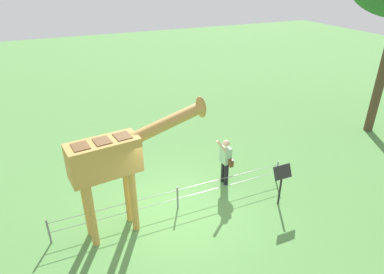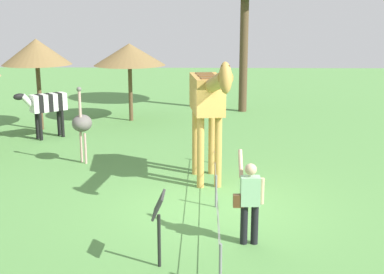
# 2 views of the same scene
# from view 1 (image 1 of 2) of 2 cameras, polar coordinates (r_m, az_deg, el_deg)

# --- Properties ---
(ground_plane) EXTENTS (60.00, 60.00, 0.00)m
(ground_plane) POSITION_cam_1_polar(r_m,az_deg,el_deg) (10.04, -2.11, -12.37)
(ground_plane) COLOR #568E47
(giraffe) EXTENTS (3.82, 0.98, 3.36)m
(giraffe) POSITION_cam_1_polar(r_m,az_deg,el_deg) (8.43, -12.51, -3.56)
(giraffe) COLOR #C69347
(giraffe) RESTS_ON ground_plane
(visitor) EXTENTS (0.58, 0.58, 1.75)m
(visitor) POSITION_cam_1_polar(r_m,az_deg,el_deg) (10.73, 5.68, -3.78)
(visitor) COLOR black
(visitor) RESTS_ON ground_plane
(info_sign) EXTENTS (0.56, 0.21, 1.32)m
(info_sign) POSITION_cam_1_polar(r_m,az_deg,el_deg) (10.07, 14.96, -6.60)
(info_sign) COLOR black
(info_sign) RESTS_ON ground_plane
(wire_fence) EXTENTS (7.05, 0.05, 0.75)m
(wire_fence) POSITION_cam_1_polar(r_m,az_deg,el_deg) (9.89, -2.46, -10.08)
(wire_fence) COLOR slate
(wire_fence) RESTS_ON ground_plane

